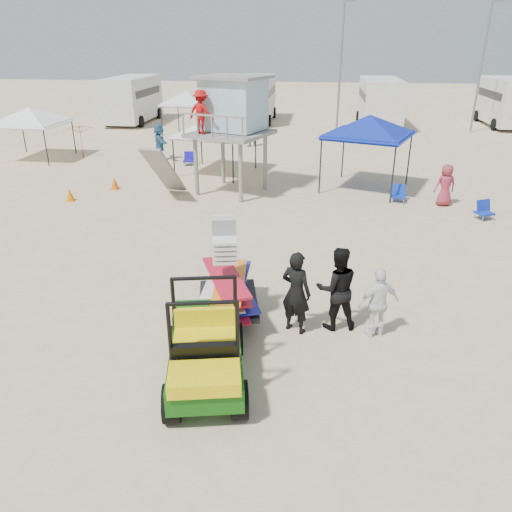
# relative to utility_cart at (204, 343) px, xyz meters

# --- Properties ---
(ground) EXTENTS (140.00, 140.00, 0.00)m
(ground) POSITION_rel_utility_cart_xyz_m (0.07, -0.06, -0.89)
(ground) COLOR beige
(ground) RESTS_ON ground
(utility_cart) EXTENTS (1.71, 2.71, 1.91)m
(utility_cart) POSITION_rel_utility_cart_xyz_m (0.00, 0.00, 0.00)
(utility_cart) COLOR #10510C
(utility_cart) RESTS_ON ground
(surf_trailer) EXTENTS (1.60, 2.45, 2.13)m
(surf_trailer) POSITION_rel_utility_cart_xyz_m (0.01, 2.34, -0.02)
(surf_trailer) COLOR black
(surf_trailer) RESTS_ON ground
(man_left) EXTENTS (0.79, 0.69, 1.83)m
(man_left) POSITION_rel_utility_cart_xyz_m (1.52, 2.04, 0.03)
(man_left) COLOR black
(man_left) RESTS_ON ground
(man_mid) EXTENTS (1.03, 0.87, 1.86)m
(man_mid) POSITION_rel_utility_cart_xyz_m (2.37, 2.29, 0.04)
(man_mid) COLOR black
(man_mid) RESTS_ON ground
(man_right) EXTENTS (0.98, 0.70, 1.55)m
(man_right) POSITION_rel_utility_cart_xyz_m (3.22, 2.04, -0.12)
(man_right) COLOR white
(man_right) RESTS_ON ground
(lifeguard_tower) EXTENTS (3.56, 3.56, 4.40)m
(lifeguard_tower) POSITION_rel_utility_cart_xyz_m (-1.65, 12.44, 2.39)
(lifeguard_tower) COLOR gray
(lifeguard_tower) RESTS_ON ground
(canopy_blue) EXTENTS (3.92, 3.92, 3.43)m
(canopy_blue) POSITION_rel_utility_cart_xyz_m (3.85, 13.46, 1.99)
(canopy_blue) COLOR black
(canopy_blue) RESTS_ON ground
(canopy_white_a) EXTENTS (3.63, 3.63, 2.98)m
(canopy_white_a) POSITION_rel_utility_cart_xyz_m (-2.81, 15.43, 1.55)
(canopy_white_a) COLOR black
(canopy_white_a) RESTS_ON ground
(canopy_white_b) EXTENTS (3.12, 3.12, 3.01)m
(canopy_white_b) POSITION_rel_utility_cart_xyz_m (-12.77, 17.29, 1.58)
(canopy_white_b) COLOR black
(canopy_white_b) RESTS_ON ground
(canopy_white_c) EXTENTS (3.00, 3.00, 3.32)m
(canopy_white_c) POSITION_rel_utility_cart_xyz_m (-6.15, 23.73, 1.89)
(canopy_white_c) COLOR black
(canopy_white_c) RESTS_ON ground
(umbrella_a) EXTENTS (2.04, 2.08, 1.70)m
(umbrella_a) POSITION_rel_utility_cart_xyz_m (-10.48, 17.83, -0.04)
(umbrella_a) COLOR red
(umbrella_a) RESTS_ON ground
(umbrella_b) EXTENTS (2.44, 2.45, 1.62)m
(umbrella_b) POSITION_rel_utility_cart_xyz_m (-1.93, 16.81, -0.08)
(umbrella_b) COLOR yellow
(umbrella_b) RESTS_ON ground
(cone_near) EXTENTS (0.34, 0.34, 0.50)m
(cone_near) POSITION_rel_utility_cart_xyz_m (-6.48, 12.17, -0.64)
(cone_near) COLOR #ED5C07
(cone_near) RESTS_ON ground
(cone_far) EXTENTS (0.34, 0.34, 0.50)m
(cone_far) POSITION_rel_utility_cart_xyz_m (-7.59, 10.38, -0.64)
(cone_far) COLOR orange
(cone_far) RESTS_ON ground
(beach_chair_a) EXTENTS (0.61, 0.66, 0.64)m
(beach_chair_a) POSITION_rel_utility_cart_xyz_m (-4.47, 16.87, -0.58)
(beach_chair_a) COLOR #180FAA
(beach_chair_a) RESTS_ON ground
(beach_chair_b) EXTENTS (0.71, 0.78, 0.64)m
(beach_chair_b) POSITION_rel_utility_cart_xyz_m (7.70, 10.17, -0.58)
(beach_chair_b) COLOR #0F2AA9
(beach_chair_b) RESTS_ON ground
(beach_chair_c) EXTENTS (0.65, 0.70, 0.64)m
(beach_chair_c) POSITION_rel_utility_cart_xyz_m (5.02, 11.88, -0.58)
(beach_chair_c) COLOR #0F30A4
(beach_chair_c) RESTS_ON ground
(rv_far_left) EXTENTS (2.64, 6.80, 3.25)m
(rv_far_left) POSITION_rel_utility_cart_xyz_m (-11.93, 29.94, 0.91)
(rv_far_left) COLOR silver
(rv_far_left) RESTS_ON ground
(rv_mid_left) EXTENTS (2.65, 6.50, 3.25)m
(rv_mid_left) POSITION_rel_utility_cart_xyz_m (-2.93, 31.44, 0.91)
(rv_mid_left) COLOR silver
(rv_mid_left) RESTS_ON ground
(rv_mid_right) EXTENTS (2.64, 7.00, 3.25)m
(rv_mid_right) POSITION_rel_utility_cart_xyz_m (6.07, 29.94, 0.91)
(rv_mid_right) COLOR silver
(rv_mid_right) RESTS_ON ground
(rv_far_right) EXTENTS (2.64, 6.60, 3.25)m
(rv_far_right) POSITION_rel_utility_cart_xyz_m (15.07, 31.44, 0.91)
(rv_far_right) COLOR silver
(rv_far_right) RESTS_ON ground
(light_pole_left) EXTENTS (0.14, 0.14, 8.00)m
(light_pole_left) POSITION_rel_utility_cart_xyz_m (3.07, 26.94, 3.11)
(light_pole_left) COLOR slate
(light_pole_left) RESTS_ON ground
(light_pole_right) EXTENTS (0.14, 0.14, 8.00)m
(light_pole_right) POSITION_rel_utility_cart_xyz_m (12.07, 28.44, 3.11)
(light_pole_right) COLOR slate
(light_pole_right) RESTS_ON ground
(distant_beachgoers) EXTENTS (13.88, 11.13, 1.85)m
(distant_beachgoers) POSITION_rel_utility_cart_xyz_m (-2.74, 17.42, -0.03)
(distant_beachgoers) COLOR #306890
(distant_beachgoers) RESTS_ON ground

